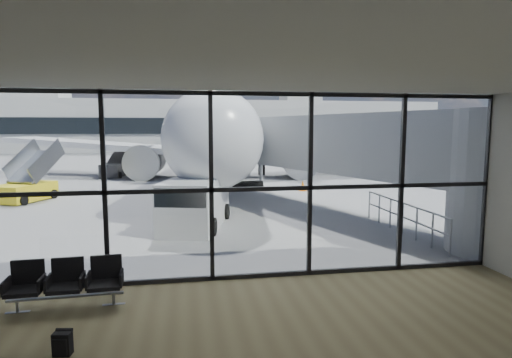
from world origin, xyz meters
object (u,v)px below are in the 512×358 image
object	(u,v)px
seating_row	(67,281)
backpack	(62,344)
service_van	(195,202)
mobile_stairs	(26,189)
airliner	(223,134)
belt_loader	(114,169)

from	to	relation	value
seating_row	backpack	xyz separation A→B (m)	(0.43, -2.02, -0.34)
backpack	service_van	world-z (taller)	service_van
mobile_stairs	airliner	bearing A→B (deg)	68.04
service_van	mobile_stairs	xyz separation A→B (m)	(-8.27, 7.28, -0.34)
seating_row	mobile_stairs	bearing A→B (deg)	108.69
service_van	belt_loader	distance (m)	18.53
mobile_stairs	service_van	bearing A→B (deg)	-18.82
belt_loader	backpack	bearing A→B (deg)	-76.70
seating_row	belt_loader	distance (m)	24.58
seating_row	mobile_stairs	distance (m)	15.08
seating_row	backpack	bearing A→B (deg)	-80.84
airliner	mobile_stairs	distance (m)	15.95
backpack	service_van	bearing A→B (deg)	84.29
service_van	seating_row	bearing A→B (deg)	-97.05
airliner	belt_loader	distance (m)	8.76
seating_row	belt_loader	world-z (taller)	belt_loader
backpack	airliner	distance (m)	27.91
airliner	service_van	bearing A→B (deg)	-91.94
backpack	belt_loader	distance (m)	26.64
airliner	mobile_stairs	world-z (taller)	airliner
seating_row	airliner	size ratio (longest dim) A/B	0.06
backpack	service_van	distance (m)	9.11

